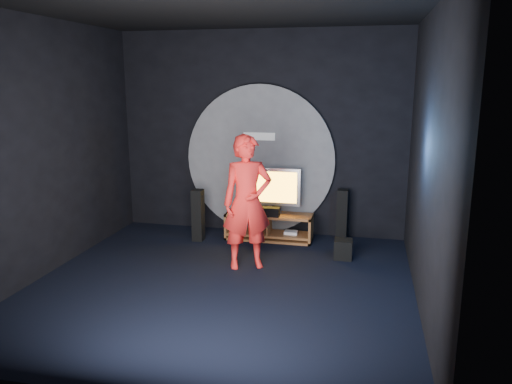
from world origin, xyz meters
The scene contains 15 objects.
floor centered at (0.00, 0.00, 0.00)m, with size 5.00×5.00×0.00m, color black.
back_wall centered at (0.00, 2.50, 1.75)m, with size 5.00×0.04×3.50m, color black.
front_wall centered at (0.00, -2.50, 1.75)m, with size 5.00×0.04×3.50m, color black.
left_wall centered at (-2.50, 0.00, 1.75)m, with size 0.04×5.00×3.50m, color black.
right_wall centered at (2.50, 0.00, 1.75)m, with size 0.04×5.00×3.50m, color black.
ceiling centered at (0.00, 0.00, 3.50)m, with size 5.00×5.00×0.01m, color black.
wall_disc_panel centered at (0.00, 2.44, 1.30)m, with size 2.60×0.11×2.60m.
media_console centered at (0.25, 2.05, 0.19)m, with size 1.47×0.45×0.45m.
tv centered at (0.25, 2.12, 0.87)m, with size 1.03×0.22×0.78m.
center_speaker centered at (0.25, 1.90, 0.53)m, with size 0.40×0.15×0.15m, color black.
remote centered at (-0.26, 1.93, 0.46)m, with size 0.18×0.05×0.02m, color black.
tower_speaker_left centered at (-0.91, 1.74, 0.44)m, with size 0.18×0.20×0.88m, color black.
tower_speaker_right centered at (1.45, 2.27, 0.44)m, with size 0.18×0.20×0.88m, color black.
subwoofer centered at (1.53, 1.38, 0.15)m, with size 0.27×0.27×0.30m, color black.
player centered at (0.18, 0.74, 0.97)m, with size 0.70×0.46×1.93m, color red.
Camera 1 is at (1.80, -5.95, 2.68)m, focal length 35.00 mm.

